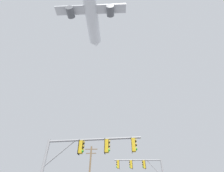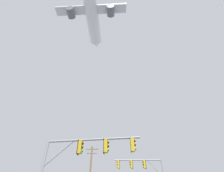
% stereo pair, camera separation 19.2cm
% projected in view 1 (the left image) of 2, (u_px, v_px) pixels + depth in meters
% --- Properties ---
extents(signal_pole_near, '(7.12, 0.86, 5.55)m').
position_uv_depth(signal_pole_near, '(84.00, 154.00, 11.70)').
color(signal_pole_near, gray).
rests_on(signal_pole_near, ground).
extents(signal_pole_far, '(6.10, 0.66, 6.45)m').
position_uv_depth(signal_pole_far, '(144.00, 171.00, 20.21)').
color(signal_pole_far, gray).
rests_on(signal_pole_far, ground).
extents(airplane, '(23.37, 30.25, 8.30)m').
position_uv_depth(airplane, '(91.00, 11.00, 54.88)').
color(airplane, white).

